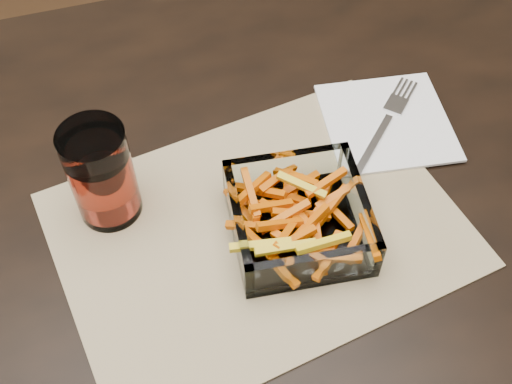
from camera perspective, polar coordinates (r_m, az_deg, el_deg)
dining_table at (r=0.83m, az=-6.70°, el=-6.65°), size 1.60×0.90×0.75m
placemat at (r=0.74m, az=0.26°, el=-3.34°), size 0.50×0.40×0.00m
glass_bowl at (r=0.72m, az=3.81°, el=-2.49°), size 0.16×0.16×0.06m
tumbler at (r=0.73m, az=-13.52°, el=1.34°), size 0.07×0.07×0.13m
napkin at (r=0.86m, az=11.55°, el=6.12°), size 0.18×0.18×0.00m
fork at (r=0.86m, az=11.52°, el=6.18°), size 0.15×0.14×0.00m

